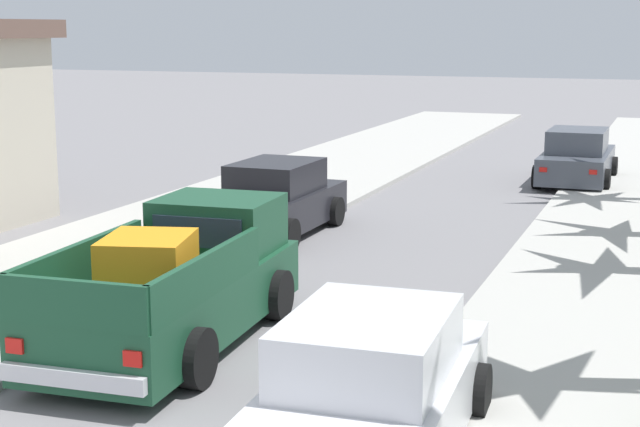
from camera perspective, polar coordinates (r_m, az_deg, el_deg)
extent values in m
cube|color=#B2AFA8|center=(20.95, -8.17, -0.92)|extent=(4.90, 60.00, 0.12)
cube|color=silver|center=(20.47, -5.60, -1.16)|extent=(0.16, 60.00, 0.10)
cube|color=silver|center=(18.51, 15.26, -2.80)|extent=(0.16, 60.00, 0.10)
cube|color=#19472D|center=(13.46, -8.64, -5.22)|extent=(2.23, 5.21, 0.80)
cube|color=#19472D|center=(14.68, -6.03, -0.59)|extent=(1.81, 1.60, 0.80)
cube|color=#283342|center=(14.00, -7.25, -1.10)|extent=(1.38, 0.14, 0.44)
cube|color=#283342|center=(15.37, -4.92, 0.02)|extent=(1.46, 0.15, 0.48)
cube|color=#19472D|center=(12.98, -14.00, -2.92)|extent=(0.30, 3.30, 0.56)
cube|color=#19472D|center=(12.16, -6.61, -3.60)|extent=(0.30, 3.30, 0.56)
cube|color=#19472D|center=(11.16, -14.34, -5.20)|extent=(1.88, 0.21, 0.56)
cube|color=silver|center=(11.34, -14.38, -9.40)|extent=(1.83, 0.23, 0.20)
cylinder|color=black|center=(15.26, -9.45, -4.17)|extent=(0.31, 0.77, 0.76)
cylinder|color=black|center=(14.51, -2.48, -4.82)|extent=(0.31, 0.77, 0.76)
cylinder|color=black|center=(12.82, -15.34, -7.35)|extent=(0.31, 0.77, 0.76)
cylinder|color=black|center=(11.92, -7.27, -8.44)|extent=(0.31, 0.77, 0.76)
cube|color=red|center=(11.66, -17.54, -7.44)|extent=(0.22, 0.05, 0.18)
cube|color=red|center=(10.91, -10.98, -8.40)|extent=(0.22, 0.05, 0.18)
cube|color=orange|center=(12.67, -10.10, -2.83)|extent=(1.34, 1.45, 0.68)
cube|color=silver|center=(10.00, 3.01, -11.28)|extent=(1.97, 4.28, 0.72)
cube|color=silver|center=(9.67, 2.90, -7.77)|extent=(1.62, 2.17, 0.64)
cube|color=#283342|center=(10.57, 4.26, -6.25)|extent=(1.37, 0.15, 0.52)
cube|color=#283342|center=(8.80, 1.25, -9.82)|extent=(1.34, 0.15, 0.50)
cylinder|color=black|center=(11.47, 0.26, -9.44)|extent=(0.25, 0.65, 0.64)
cylinder|color=black|center=(11.10, 9.33, -10.30)|extent=(0.25, 0.65, 0.64)
cube|color=white|center=(12.04, 2.74, -7.01)|extent=(0.20, 0.05, 0.10)
cube|color=white|center=(11.80, 8.58, -7.51)|extent=(0.20, 0.05, 0.10)
cube|color=black|center=(20.46, -2.70, 0.26)|extent=(1.80, 4.22, 0.72)
cube|color=black|center=(20.44, -2.61, 2.18)|extent=(1.54, 2.11, 0.64)
cube|color=#283342|center=(19.57, -3.75, 1.72)|extent=(1.37, 0.09, 0.52)
cube|color=#283342|center=(21.32, -1.56, 2.50)|extent=(1.34, 0.09, 0.50)
cylinder|color=black|center=(18.98, -1.79, -1.24)|extent=(0.23, 0.64, 0.64)
cylinder|color=black|center=(19.74, -6.62, -0.83)|extent=(0.23, 0.64, 0.64)
cylinder|color=black|center=(21.35, 0.93, 0.13)|extent=(0.23, 0.64, 0.64)
cylinder|color=black|center=(22.03, -3.48, 0.45)|extent=(0.23, 0.64, 0.64)
cube|color=red|center=(22.13, 1.00, 1.37)|extent=(0.20, 0.04, 0.12)
cube|color=white|center=(18.31, -3.61, -0.78)|extent=(0.20, 0.04, 0.10)
cube|color=red|center=(22.60, -2.02, 1.56)|extent=(0.20, 0.04, 0.12)
cube|color=white|center=(18.85, -7.01, -0.51)|extent=(0.20, 0.04, 0.10)
cube|color=#474C56|center=(28.07, 14.87, 2.81)|extent=(1.77, 4.20, 0.72)
cube|color=#474C56|center=(27.89, 14.92, 4.16)|extent=(1.52, 2.10, 0.64)
cube|color=#283342|center=(28.85, 15.12, 4.33)|extent=(1.37, 0.08, 0.52)
cube|color=#283342|center=(26.93, 14.70, 3.90)|extent=(1.34, 0.08, 0.50)
cylinder|color=black|center=(29.48, 13.38, 2.83)|extent=(0.22, 0.64, 0.64)
cylinder|color=black|center=(29.31, 16.88, 2.61)|extent=(0.22, 0.64, 0.64)
cylinder|color=black|center=(26.93, 12.65, 2.11)|extent=(0.22, 0.64, 0.64)
cylinder|color=black|center=(26.74, 16.47, 1.87)|extent=(0.22, 0.64, 0.64)
cube|color=red|center=(26.05, 13.00, 2.53)|extent=(0.20, 0.04, 0.12)
cube|color=white|center=(30.21, 14.14, 3.53)|extent=(0.20, 0.04, 0.10)
cube|color=red|center=(25.92, 15.78, 2.36)|extent=(0.20, 0.04, 0.12)
cube|color=white|center=(30.09, 16.48, 3.39)|extent=(0.20, 0.04, 0.10)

